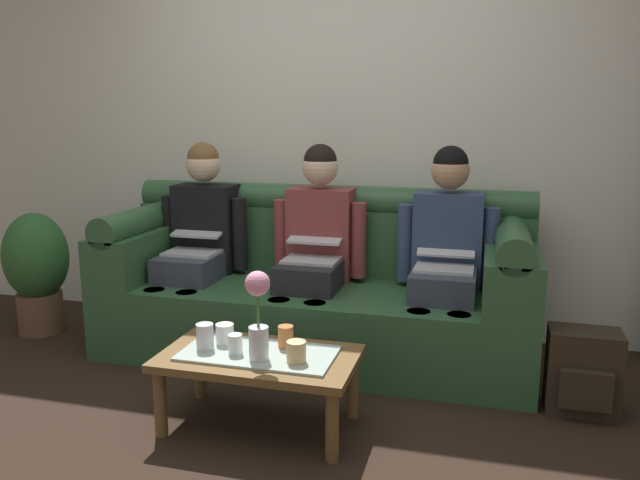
{
  "coord_description": "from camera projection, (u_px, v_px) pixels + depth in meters",
  "views": [
    {
      "loc": [
        0.94,
        -2.23,
        1.39
      ],
      "look_at": [
        0.11,
        0.85,
        0.74
      ],
      "focal_mm": 34.88,
      "sensor_mm": 36.0,
      "label": 1
    }
  ],
  "objects": [
    {
      "name": "person_left",
      "position": [
        199.0,
        236.0,
        3.79
      ],
      "size": [
        0.56,
        0.67,
        1.22
      ],
      "color": "#383D4C",
      "rests_on": "ground_plane"
    },
    {
      "name": "cup_far_left",
      "position": [
        286.0,
        337.0,
        2.8
      ],
      "size": [
        0.07,
        0.07,
        0.1
      ],
      "primitive_type": "cylinder",
      "color": "#B26633",
      "rests_on": "coffee_table"
    },
    {
      "name": "cup_far_right",
      "position": [
        205.0,
        336.0,
        2.78
      ],
      "size": [
        0.08,
        0.08,
        0.12
      ],
      "primitive_type": "cylinder",
      "color": "silver",
      "rests_on": "coffee_table"
    },
    {
      "name": "coffee_table",
      "position": [
        259.0,
        364.0,
        2.77
      ],
      "size": [
        0.87,
        0.49,
        0.36
      ],
      "color": "brown",
      "rests_on": "ground_plane"
    },
    {
      "name": "flower_vase",
      "position": [
        258.0,
        311.0,
        2.63
      ],
      "size": [
        0.11,
        0.11,
        0.39
      ],
      "color": "silver",
      "rests_on": "coffee_table"
    },
    {
      "name": "ground_plane",
      "position": [
        243.0,
        449.0,
        2.63
      ],
      "size": [
        14.0,
        14.0,
        0.0
      ],
      "primitive_type": "plane",
      "color": "black"
    },
    {
      "name": "cup_near_right",
      "position": [
        225.0,
        334.0,
        2.85
      ],
      "size": [
        0.08,
        0.08,
        0.09
      ],
      "primitive_type": "cylinder",
      "color": "white",
      "rests_on": "coffee_table"
    },
    {
      "name": "person_middle",
      "position": [
        316.0,
        243.0,
        3.6
      ],
      "size": [
        0.56,
        0.67,
        1.22
      ],
      "color": "#232326",
      "rests_on": "ground_plane"
    },
    {
      "name": "couch",
      "position": [
        316.0,
        291.0,
        3.66
      ],
      "size": [
        2.45,
        0.88,
        0.96
      ],
      "color": "#2D5633",
      "rests_on": "ground_plane"
    },
    {
      "name": "person_right",
      "position": [
        446.0,
        250.0,
        3.41
      ],
      "size": [
        0.56,
        0.67,
        1.22
      ],
      "color": "#383D4C",
      "rests_on": "ground_plane"
    },
    {
      "name": "backpack_right",
      "position": [
        583.0,
        373.0,
        2.92
      ],
      "size": [
        0.32,
        0.25,
        0.4
      ],
      "color": "#2D2319",
      "rests_on": "ground_plane"
    },
    {
      "name": "cup_near_left",
      "position": [
        296.0,
        352.0,
        2.64
      ],
      "size": [
        0.08,
        0.08,
        0.09
      ],
      "primitive_type": "cylinder",
      "color": "#DBB77A",
      "rests_on": "coffee_table"
    },
    {
      "name": "back_wall_patterned",
      "position": [
        338.0,
        104.0,
        3.94
      ],
      "size": [
        6.0,
        0.12,
        2.9
      ],
      "primitive_type": "cube",
      "color": "silver",
      "rests_on": "ground_plane"
    },
    {
      "name": "cup_far_center",
      "position": [
        235.0,
        344.0,
        2.73
      ],
      "size": [
        0.06,
        0.06,
        0.09
      ],
      "primitive_type": "cylinder",
      "color": "white",
      "rests_on": "coffee_table"
    },
    {
      "name": "potted_plant",
      "position": [
        37.0,
        267.0,
        3.96
      ],
      "size": [
        0.4,
        0.4,
        0.78
      ],
      "color": "brown",
      "rests_on": "ground_plane"
    }
  ]
}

